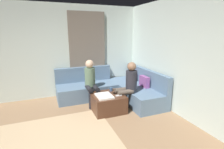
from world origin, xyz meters
TOP-DOWN VIEW (x-y plane):
  - wall_back at (0.00, 2.94)m, footprint 6.00×0.12m
  - wall_left at (-2.94, 0.00)m, footprint 0.12×6.00m
  - curtain_panel at (-2.84, 1.30)m, footprint 0.06×1.10m
  - sectional_couch at (-2.08, 1.88)m, footprint 2.10×2.55m
  - ottoman at (-1.37, 1.41)m, footprint 0.76×0.76m
  - folded_blanket at (-1.27, 1.29)m, footprint 0.44×0.36m
  - coffee_mug at (-1.59, 1.59)m, footprint 0.08×0.08m
  - game_remote at (-1.19, 1.63)m, footprint 0.05×0.15m
  - person_on_couch_back at (-1.32, 1.93)m, footprint 0.30×0.60m
  - person_on_couch_side at (-1.93, 1.15)m, footprint 0.60×0.30m

SIDE VIEW (x-z plane):
  - ottoman at x=-1.37m, z-range 0.00..0.42m
  - sectional_couch at x=-2.08m, z-range -0.15..0.72m
  - game_remote at x=-1.19m, z-range 0.42..0.44m
  - folded_blanket at x=-1.27m, z-range 0.42..0.46m
  - coffee_mug at x=-1.59m, z-range 0.42..0.52m
  - person_on_couch_back at x=-1.32m, z-range 0.06..1.26m
  - person_on_couch_side at x=-1.93m, z-range 0.06..1.26m
  - curtain_panel at x=-2.84m, z-range 0.00..2.50m
  - wall_back at x=0.00m, z-range 0.00..2.70m
  - wall_left at x=-2.94m, z-range 0.00..2.70m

